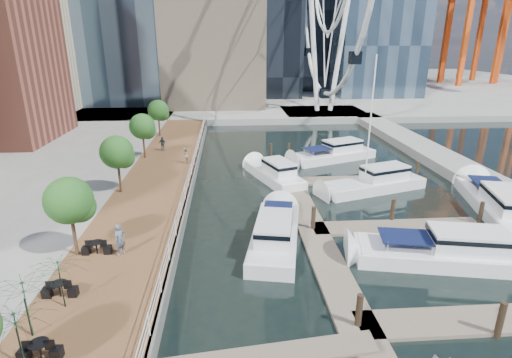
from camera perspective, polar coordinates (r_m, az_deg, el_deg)
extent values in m
plane|color=black|center=(20.97, 4.34, -17.38)|extent=(520.00, 520.00, 0.00)
cube|color=brown|center=(34.43, -14.34, -1.86)|extent=(6.00, 60.00, 1.00)
cube|color=#595954|center=(34.00, -9.37, -1.77)|extent=(0.25, 60.00, 1.00)
cube|color=gray|center=(119.30, -2.81, 13.28)|extent=(200.00, 114.00, 1.00)
cube|color=gray|center=(44.75, 26.63, 1.51)|extent=(4.00, 60.00, 1.00)
cube|color=gray|center=(71.67, 9.60, 9.20)|extent=(14.00, 12.00, 1.00)
cube|color=#6D6051|center=(29.93, 7.33, -5.45)|extent=(2.00, 32.00, 0.20)
cube|color=#6D6051|center=(22.46, 29.71, -17.13)|extent=(12.00, 2.00, 0.20)
cube|color=#6D6051|center=(29.96, 19.48, -6.43)|extent=(12.00, 2.00, 0.20)
cube|color=#6D6051|center=(38.61, 13.81, -0.15)|extent=(12.00, 2.00, 0.20)
cube|color=#BCAD8E|center=(74.57, -32.39, 18.26)|extent=(14.00, 16.00, 28.00)
cylinder|color=white|center=(70.14, 8.13, 20.15)|extent=(0.80, 0.80, 26.00)
cylinder|color=white|center=(71.32, 12.31, 19.90)|extent=(0.80, 0.80, 26.00)
cylinder|color=#3F2B1C|center=(24.65, -24.50, -7.33)|extent=(0.20, 0.20, 2.40)
sphere|color=#265B1E|center=(23.86, -25.18, -2.79)|extent=(2.60, 2.60, 2.60)
cylinder|color=#3F2B1C|center=(33.48, -18.90, 0.19)|extent=(0.20, 0.20, 2.40)
sphere|color=#265B1E|center=(32.90, -19.29, 3.65)|extent=(2.60, 2.60, 2.60)
cylinder|color=#3F2B1C|center=(42.83, -15.70, 4.51)|extent=(0.20, 0.20, 2.40)
sphere|color=#265B1E|center=(42.38, -15.95, 7.25)|extent=(2.60, 2.60, 2.60)
cylinder|color=#3F2B1C|center=(52.42, -13.64, 7.25)|extent=(0.20, 0.20, 2.40)
sphere|color=#265B1E|center=(52.05, -13.82, 9.51)|extent=(2.60, 2.60, 2.60)
imported|color=#50596B|center=(23.79, -18.86, -8.23)|extent=(0.77, 0.82, 1.88)
imported|color=gray|center=(39.97, -10.10, 3.30)|extent=(0.66, 0.81, 1.57)
imported|color=#32383E|center=(45.31, -13.17, 4.95)|extent=(1.00, 0.70, 1.57)
imported|color=#0F3720|center=(17.65, -30.77, -19.22)|extent=(3.32, 3.36, 2.53)
imported|color=#103D22|center=(20.32, -26.07, -13.31)|extent=(3.25, 3.29, 2.44)
imported|color=#0F381A|center=(19.11, -29.97, -15.75)|extent=(2.91, 2.96, 2.66)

